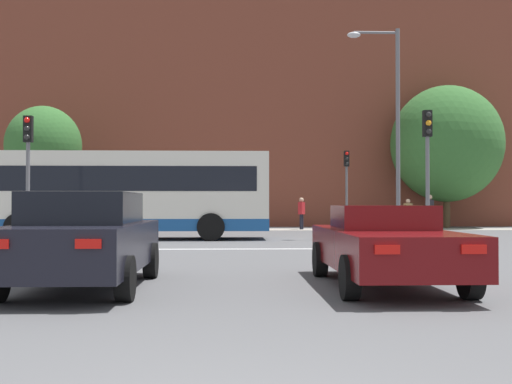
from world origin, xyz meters
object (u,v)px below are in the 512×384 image
object	(u,v)px
car_saloon_left	(84,239)
street_lamp_junction	(390,112)
pedestrian_walking_west	(408,212)
traffic_light_near_left	(28,159)
car_roadster_right	(385,245)
pedestrian_walking_east	(302,211)
traffic_light_far_left	(97,179)
traffic_light_far_right	(347,176)
bus_crossing_lead	(121,193)
traffic_light_near_right	(428,155)
pedestrian_waiting	(430,209)

from	to	relation	value
car_saloon_left	street_lamp_junction	size ratio (longest dim) A/B	0.57
pedestrian_walking_west	traffic_light_near_left	bearing A→B (deg)	29.77
car_roadster_right	pedestrian_walking_east	world-z (taller)	pedestrian_walking_east
traffic_light_near_left	traffic_light_far_left	bearing A→B (deg)	92.24
traffic_light_far_right	traffic_light_far_left	distance (m)	12.49
bus_crossing_lead	traffic_light_far_left	world-z (taller)	traffic_light_far_left
car_roadster_right	traffic_light_near_left	size ratio (longest dim) A/B	1.19
traffic_light_far_right	street_lamp_junction	distance (m)	8.66
traffic_light_near_right	traffic_light_far_left	size ratio (longest dim) A/B	1.11
pedestrian_walking_east	bus_crossing_lead	bearing A→B (deg)	167.66
traffic_light_near_left	pedestrian_walking_west	distance (m)	19.91
car_roadster_right	traffic_light_near_left	xyz separation A→B (m)	(-8.67, 9.20, 2.03)
street_lamp_junction	car_saloon_left	bearing A→B (deg)	-121.30
car_roadster_right	traffic_light_far_right	size ratio (longest dim) A/B	1.18
car_saloon_left	traffic_light_near_right	world-z (taller)	traffic_light_near_right
traffic_light_far_left	traffic_light_near_left	distance (m)	12.19
traffic_light_near_right	street_lamp_junction	size ratio (longest dim) A/B	0.52
traffic_light_near_left	pedestrian_walking_west	size ratio (longest dim) A/B	2.54
car_roadster_right	street_lamp_junction	world-z (taller)	street_lamp_junction
bus_crossing_lead	traffic_light_near_left	size ratio (longest dim) A/B	2.76
car_saloon_left	traffic_light_far_left	size ratio (longest dim) A/B	1.21
car_saloon_left	traffic_light_far_right	distance (m)	23.63
car_roadster_right	pedestrian_walking_west	xyz separation A→B (m)	(6.49, 21.98, 0.24)
bus_crossing_lead	pedestrian_walking_east	world-z (taller)	bus_crossing_lead
car_roadster_right	traffic_light_near_right	xyz separation A→B (m)	(3.44, 8.83, 2.14)
street_lamp_junction	pedestrian_waiting	xyz separation A→B (m)	(4.09, 8.28, -3.74)
pedestrian_walking_west	street_lamp_junction	bearing A→B (deg)	59.91
bus_crossing_lead	traffic_light_near_left	bearing A→B (deg)	-23.05
traffic_light_far_right	traffic_light_far_left	size ratio (longest dim) A/B	1.06
bus_crossing_lead	pedestrian_walking_east	bearing A→B (deg)	137.66
pedestrian_walking_east	car_saloon_left	bearing A→B (deg)	-164.73
pedestrian_walking_east	street_lamp_junction	bearing A→B (deg)	-134.77
pedestrian_walking_east	pedestrian_walking_west	size ratio (longest dim) A/B	1.04
traffic_light_near_left	pedestrian_waiting	xyz separation A→B (m)	(16.24, 12.65, -1.64)
pedestrian_walking_east	traffic_light_far_right	bearing A→B (deg)	-70.50
bus_crossing_lead	pedestrian_waiting	world-z (taller)	bus_crossing_lead
traffic_light_near_right	traffic_light_far_right	world-z (taller)	traffic_light_near_right
traffic_light_near_right	pedestrian_walking_west	bearing A→B (deg)	76.97
traffic_light_near_right	pedestrian_walking_east	distance (m)	13.90
bus_crossing_lead	traffic_light_near_right	size ratio (longest dim) A/B	2.64
traffic_light_near_right	street_lamp_junction	distance (m)	5.15
car_saloon_left	pedestrian_walking_east	bearing A→B (deg)	75.18
car_saloon_left	bus_crossing_lead	distance (m)	14.16
traffic_light_far_left	pedestrian_walking_west	xyz separation A→B (m)	(15.63, 0.60, -1.65)
bus_crossing_lead	traffic_light_near_right	bearing A→B (deg)	63.35
traffic_light_far_right	pedestrian_walking_west	xyz separation A→B (m)	(3.16, 0.00, -1.80)
car_saloon_left	traffic_light_near_left	bearing A→B (deg)	112.27
street_lamp_junction	pedestrian_walking_west	bearing A→B (deg)	70.27
car_roadster_right	street_lamp_junction	bearing A→B (deg)	75.37
traffic_light_near_left	street_lamp_junction	xyz separation A→B (m)	(12.14, 4.37, 2.09)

